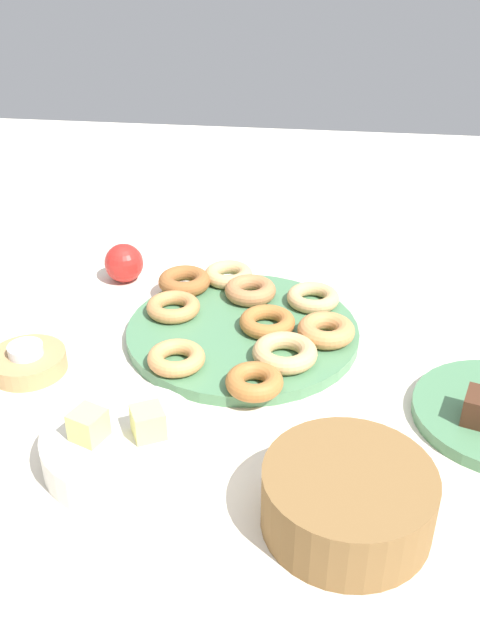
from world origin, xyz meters
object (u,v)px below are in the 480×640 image
(donut_2, at_px, (228,274))
(donut_7, at_px, (173,307))
(donut_8, at_px, (267,321))
(fruit_bowl, at_px, (123,446))
(melon_chunk_right, at_px, (88,425))
(donut_9, at_px, (254,382))
(donut_0, at_px, (176,358))
(donut_4, at_px, (251,290))
(donut_6, at_px, (313,298))
(basket, at_px, (348,499))
(donut_5, at_px, (326,330))
(apple, at_px, (124,263))
(tealight, at_px, (25,350))
(donut_plate, at_px, (243,332))
(candle_holder, at_px, (28,362))
(donut_1, at_px, (285,353))
(donut_3, at_px, (184,281))
(melon_chunk_left, at_px, (148,422))

(donut_2, distance_m, donut_7, 0.14)
(donut_8, bearing_deg, fruit_bowl, 64.60)
(melon_chunk_right, bearing_deg, donut_9, -138.86)
(donut_0, height_order, donut_8, same)
(donut_4, xyz_separation_m, donut_6, (-0.10, 0.01, -0.00))
(donut_7, xyz_separation_m, basket, (-0.28, 0.39, 0.01))
(donut_5, height_order, melon_chunk_right, melon_chunk_right)
(melon_chunk_right, height_order, apple, melon_chunk_right)
(tealight, height_order, apple, apple)
(donut_plate, height_order, donut_6, donut_6)
(donut_6, relative_size, donut_8, 1.00)
(tealight, bearing_deg, fruit_bowl, 139.18)
(donut_5, bearing_deg, donut_2, -43.67)
(donut_4, relative_size, donut_5, 0.99)
(donut_6, distance_m, apple, 0.35)
(tealight, bearing_deg, candle_holder, 0.00)
(donut_0, relative_size, melon_chunk_right, 2.28)
(donut_1, bearing_deg, donut_plate, -49.26)
(donut_6, bearing_deg, donut_3, -6.45)
(donut_plate, distance_m, melon_chunk_right, 0.34)
(apple, bearing_deg, donut_8, 150.13)
(melon_chunk_left, bearing_deg, donut_6, -114.48)
(donut_9, bearing_deg, donut_4, -82.02)
(donut_2, distance_m, donut_9, 0.32)
(donut_9, height_order, melon_chunk_right, melon_chunk_right)
(donut_5, distance_m, melon_chunk_right, 0.40)
(donut_0, relative_size, donut_9, 1.05)
(donut_3, height_order, donut_8, donut_3)
(donut_9, relative_size, candle_holder, 0.71)
(donut_plate, relative_size, donut_5, 4.18)
(candle_holder, xyz_separation_m, melon_chunk_left, (-0.22, 0.16, 0.05))
(tealight, bearing_deg, melon_chunk_left, 143.72)
(fruit_bowl, bearing_deg, candle_holder, -40.82)
(candle_holder, relative_size, tealight, 2.22)
(donut_2, relative_size, tealight, 1.68)
(donut_2, bearing_deg, donut_0, 82.70)
(donut_1, distance_m, donut_9, 0.08)
(donut_3, height_order, donut_4, same)
(donut_2, distance_m, tealight, 0.38)
(donut_5, distance_m, fruit_bowl, 0.36)
(donut_7, distance_m, candle_holder, 0.24)
(donut_8, bearing_deg, donut_0, 45.54)
(donut_8, bearing_deg, melon_chunk_left, 70.04)
(donut_1, bearing_deg, basket, 107.77)
(donut_2, relative_size, fruit_bowl, 0.43)
(donut_3, height_order, donut_9, donut_3)
(donut_3, xyz_separation_m, donut_9, (-0.15, 0.27, -0.00))
(donut_3, distance_m, apple, 0.13)
(donut_3, distance_m, donut_8, 0.19)
(donut_1, height_order, candle_holder, donut_1)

